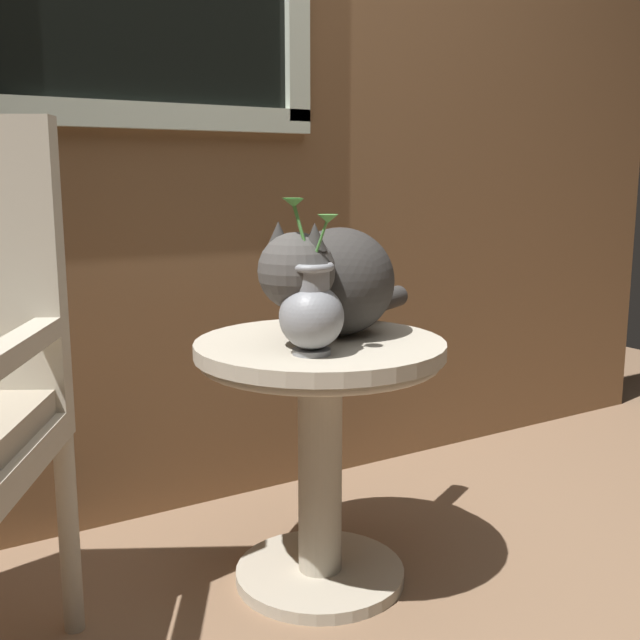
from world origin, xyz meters
TOP-DOWN VIEW (x-y plane):
  - ground_plane at (0.00, 0.00)m, footprint 6.00×6.00m
  - back_wall at (-0.00, 0.81)m, footprint 4.00×0.07m
  - wicker_side_table at (0.08, 0.21)m, footprint 0.59×0.59m
  - cat at (0.13, 0.23)m, footprint 0.56×0.36m
  - pewter_vase_with_ivy at (-0.01, 0.10)m, footprint 0.14×0.14m

SIDE VIEW (x-z plane):
  - ground_plane at x=0.00m, z-range 0.00..0.00m
  - wicker_side_table at x=0.08m, z-range 0.13..0.74m
  - pewter_vase_with_ivy at x=-0.01m, z-range 0.54..0.88m
  - cat at x=0.13m, z-range 0.61..0.89m
  - back_wall at x=0.00m, z-range 0.01..2.61m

